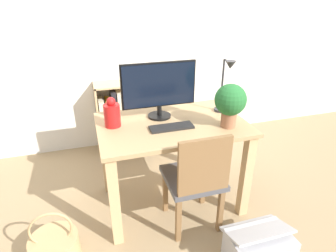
{
  "coord_description": "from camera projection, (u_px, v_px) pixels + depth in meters",
  "views": [
    {
      "loc": [
        -0.58,
        -1.82,
        1.64
      ],
      "look_at": [
        0.0,
        0.1,
        0.66
      ],
      "focal_mm": 30.0,
      "sensor_mm": 36.0,
      "label": 1
    }
  ],
  "objects": [
    {
      "name": "ground_plane",
      "position": [
        171.0,
        200.0,
        2.43
      ],
      "size": [
        10.0,
        10.0,
        0.0
      ],
      "primitive_type": "plane",
      "color": "#997F5B"
    },
    {
      "name": "wall_back",
      "position": [
        138.0,
        27.0,
        2.89
      ],
      "size": [
        8.0,
        0.05,
        2.6
      ],
      "color": "silver",
      "rests_on": "ground_plane"
    },
    {
      "name": "desk",
      "position": [
        172.0,
        140.0,
        2.18
      ],
      "size": [
        1.11,
        0.73,
        0.74
      ],
      "color": "tan",
      "rests_on": "ground_plane"
    },
    {
      "name": "monitor",
      "position": [
        159.0,
        87.0,
        2.11
      ],
      "size": [
        0.58,
        0.18,
        0.43
      ],
      "color": "black",
      "rests_on": "desk"
    },
    {
      "name": "keyboard",
      "position": [
        172.0,
        127.0,
        2.03
      ],
      "size": [
        0.32,
        0.11,
        0.02
      ],
      "color": "black",
      "rests_on": "desk"
    },
    {
      "name": "vase",
      "position": [
        112.0,
        114.0,
        2.02
      ],
      "size": [
        0.12,
        0.12,
        0.22
      ],
      "color": "red",
      "rests_on": "desk"
    },
    {
      "name": "desk_lamp",
      "position": [
        226.0,
        82.0,
        2.16
      ],
      "size": [
        0.1,
        0.19,
        0.43
      ],
      "color": "#2D2D33",
      "rests_on": "desk"
    },
    {
      "name": "potted_plant",
      "position": [
        230.0,
        102.0,
        1.97
      ],
      "size": [
        0.23,
        0.23,
        0.32
      ],
      "color": "#9E6647",
      "rests_on": "desk"
    },
    {
      "name": "chair",
      "position": [
        196.0,
        178.0,
        1.98
      ],
      "size": [
        0.4,
        0.4,
        0.82
      ],
      "rotation": [
        0.0,
        0.0,
        -0.12
      ],
      "color": "#4C4C51",
      "rests_on": "ground_plane"
    },
    {
      "name": "bookshelf",
      "position": [
        122.0,
        120.0,
        3.09
      ],
      "size": [
        0.79,
        0.28,
        0.77
      ],
      "color": "tan",
      "rests_on": "ground_plane"
    },
    {
      "name": "basket",
      "position": [
        55.0,
        247.0,
        1.86
      ],
      "size": [
        0.32,
        0.32,
        0.39
      ],
      "color": "tan",
      "rests_on": "ground_plane"
    },
    {
      "name": "storage_box",
      "position": [
        259.0,
        248.0,
        1.83
      ],
      "size": [
        0.41,
        0.31,
        0.29
      ],
      "color": "#B2B2B7",
      "rests_on": "ground_plane"
    }
  ]
}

